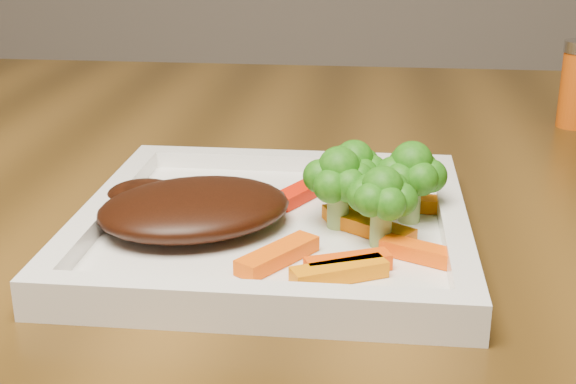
# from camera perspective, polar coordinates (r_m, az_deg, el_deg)

# --- Properties ---
(plate) EXTENTS (0.27, 0.27, 0.01)m
(plate) POSITION_cam_1_polar(r_m,az_deg,el_deg) (0.58, -0.99, -2.86)
(plate) COLOR white
(plate) RESTS_ON dining_table
(steak) EXTENTS (0.17, 0.16, 0.03)m
(steak) POSITION_cam_1_polar(r_m,az_deg,el_deg) (0.57, -6.65, -1.14)
(steak) COLOR black
(steak) RESTS_ON plate
(broccoli_0) EXTENTS (0.06, 0.06, 0.07)m
(broccoli_0) POSITION_cam_1_polar(r_m,az_deg,el_deg) (0.58, 4.71, 1.63)
(broccoli_0) COLOR #2B7012
(broccoli_0) RESTS_ON plate
(broccoli_1) EXTENTS (0.07, 0.07, 0.06)m
(broccoli_1) POSITION_cam_1_polar(r_m,az_deg,el_deg) (0.57, 8.75, 0.94)
(broccoli_1) COLOR #226C12
(broccoli_1) RESTS_ON plate
(broccoli_2) EXTENTS (0.05, 0.05, 0.06)m
(broccoli_2) POSITION_cam_1_polar(r_m,az_deg,el_deg) (0.53, 6.69, -0.86)
(broccoli_2) COLOR #277012
(broccoli_2) RESTS_ON plate
(broccoli_3) EXTENTS (0.07, 0.07, 0.06)m
(broccoli_3) POSITION_cam_1_polar(r_m,az_deg,el_deg) (0.56, 3.61, 0.46)
(broccoli_3) COLOR #387713
(broccoli_3) RESTS_ON plate
(carrot_0) EXTENTS (0.06, 0.03, 0.01)m
(carrot_0) POSITION_cam_1_polar(r_m,az_deg,el_deg) (0.50, 4.29, -5.09)
(carrot_0) COLOR #FF4904
(carrot_0) RESTS_ON plate
(carrot_1) EXTENTS (0.06, 0.04, 0.01)m
(carrot_1) POSITION_cam_1_polar(r_m,az_deg,el_deg) (0.52, 9.57, -4.29)
(carrot_1) COLOR #FF5204
(carrot_1) RESTS_ON plate
(carrot_2) EXTENTS (0.05, 0.06, 0.01)m
(carrot_2) POSITION_cam_1_polar(r_m,az_deg,el_deg) (0.51, -0.74, -4.51)
(carrot_2) COLOR #FF5804
(carrot_2) RESTS_ON plate
(carrot_3) EXTENTS (0.06, 0.02, 0.01)m
(carrot_3) POSITION_cam_1_polar(r_m,az_deg,el_deg) (0.60, 8.58, -0.79)
(carrot_3) COLOR orange
(carrot_3) RESTS_ON plate
(carrot_4) EXTENTS (0.05, 0.06, 0.01)m
(carrot_4) POSITION_cam_1_polar(r_m,az_deg,el_deg) (0.62, 1.00, 0.00)
(carrot_4) COLOR red
(carrot_4) RESTS_ON plate
(carrot_5) EXTENTS (0.06, 0.05, 0.01)m
(carrot_5) POSITION_cam_1_polar(r_m,az_deg,el_deg) (0.56, 6.09, -2.58)
(carrot_5) COLOR #CB5A03
(carrot_5) RESTS_ON plate
(carrot_6) EXTENTS (0.05, 0.03, 0.01)m
(carrot_6) POSITION_cam_1_polar(r_m,az_deg,el_deg) (0.59, 4.83, -1.30)
(carrot_6) COLOR orange
(carrot_6) RESTS_ON plate
(carrot_7) EXTENTS (0.06, 0.04, 0.01)m
(carrot_7) POSITION_cam_1_polar(r_m,az_deg,el_deg) (0.49, 3.67, -5.69)
(carrot_7) COLOR orange
(carrot_7) RESTS_ON plate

